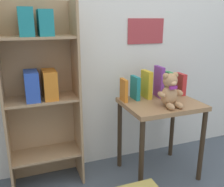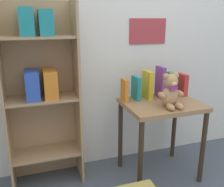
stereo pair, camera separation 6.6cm
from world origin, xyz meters
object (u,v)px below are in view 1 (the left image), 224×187
Objects in this scene: book_standing_teal at (135,88)px; book_standing_green at (170,84)px; book_standing_red at (180,84)px; book_standing_purple at (159,82)px; book_standing_orange at (124,90)px; display_table at (160,114)px; teddy_bear at (170,91)px; bookshelf_side at (40,86)px; book_standing_yellow at (147,84)px.

book_standing_teal is 0.95× the size of book_standing_green.
book_standing_purple is at bearing -179.87° from book_standing_red.
book_standing_red reaches higher than book_standing_orange.
book_standing_purple is 0.12m from book_standing_green.
book_standing_green is (0.17, 0.14, 0.21)m from display_table.
teddy_bear is 0.37m from book_standing_red.
book_standing_teal reaches higher than display_table.
teddy_bear is 0.30m from book_standing_green.
teddy_bear is 0.38m from book_standing_orange.
display_table is at bearing -109.83° from book_standing_purple.
book_standing_orange is 0.11m from book_standing_teal.
teddy_bear reaches higher than display_table.
bookshelf_side reaches higher than book_standing_red.
book_standing_green reaches higher than book_standing_orange.
book_standing_orange is 0.56m from book_standing_red.
book_standing_green reaches higher than book_standing_teal.
book_standing_yellow is at bearing 103.56° from teddy_bear.
bookshelf_side is 0.77m from book_standing_teal.
bookshelf_side is 7.80× the size of book_standing_orange.
book_standing_green is at bearing -1.40° from book_standing_teal.
book_standing_green is at bearing 57.70° from teddy_bear.
book_standing_orange is at bearing 154.26° from display_table.
book_standing_purple is at bearing -177.09° from book_standing_green.
book_standing_teal is 0.74× the size of book_standing_purple.
book_standing_red is (0.11, -0.00, -0.01)m from book_standing_green.
book_standing_green is (0.16, 0.25, -0.02)m from teddy_bear.
teddy_bear is 0.99× the size of book_standing_purple.
book_standing_teal is 0.23m from book_standing_purple.
book_standing_yellow is 0.34m from book_standing_red.
book_standing_orange is at bearing 139.73° from teddy_bear.
book_standing_purple is at bearing 79.18° from teddy_bear.
display_table is at bearing -71.27° from book_standing_yellow.
teddy_bear is 1.13× the size of book_standing_yellow.
book_standing_teal reaches higher than book_standing_orange.
book_standing_orange is 0.90× the size of book_standing_green.
display_table is 3.56× the size of book_standing_orange.
book_standing_red is at bearing 26.66° from display_table.
bookshelf_side is at bearing 175.71° from book_standing_purple.
book_standing_orange is (0.65, -0.11, -0.07)m from bookshelf_side.
book_standing_orange is 0.34m from book_standing_purple.
book_standing_red is (0.45, -0.01, -0.00)m from book_standing_teal.
book_standing_yellow is (-0.06, 0.16, 0.23)m from display_table.
book_standing_teal is at bearing -178.82° from book_standing_green.
book_standing_green reaches higher than book_standing_red.
bookshelf_side reaches higher than teddy_bear.
teddy_bear is at bearing -119.96° from book_standing_green.
bookshelf_side is 7.01× the size of book_standing_green.
teddy_bear is 0.27m from book_standing_yellow.
bookshelf_side is 0.99m from book_standing_purple.
display_table is 2.48× the size of book_standing_purple.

